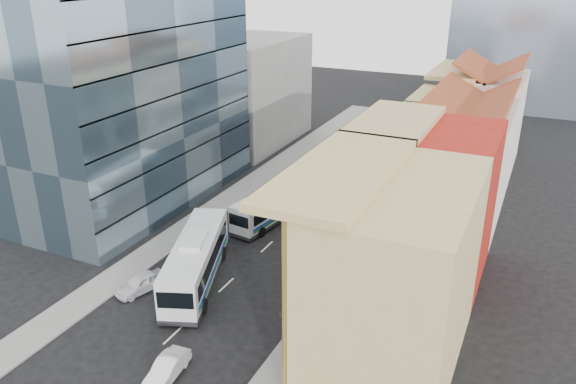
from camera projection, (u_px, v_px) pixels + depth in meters
The scene contains 15 objects.
ground at pixel (164, 343), 37.38m from camera, with size 200.00×200.00×0.00m, color black.
sidewalk_right at pixel (382, 232), 52.40m from camera, with size 3.00×90.00×0.15m, color slate.
sidewalk_left at pixel (225, 201), 59.07m from camera, with size 3.00×90.00×0.15m, color slate.
shophouse_tan at pixel (396, 277), 33.76m from camera, with size 8.00×14.00×12.00m, color tan.
shophouse_red at pixel (437, 204), 43.78m from camera, with size 8.00×10.00×12.00m, color #A41D12.
shophouse_cream_near at pixel (456, 176), 52.10m from camera, with size 8.00×9.00×10.00m, color white.
shophouse_cream_mid at pixel (471, 149), 59.62m from camera, with size 8.00×9.00×10.00m, color white.
shophouse_cream_far at pixel (485, 120), 68.20m from camera, with size 8.00×12.00×11.00m, color white.
office_tower at pixel (127, 56), 54.14m from camera, with size 12.00×26.00×30.00m, color #3F5464.
office_block_far at pixel (252, 92), 76.05m from camera, with size 10.00×18.00×14.00m, color gray.
bus_left_near at pixel (196, 260), 43.72m from camera, with size 2.93×12.51×4.01m, color silver, non-canonical shape.
bus_left_far at pixel (272, 204), 54.35m from camera, with size 2.48×10.60×3.40m, color silver, non-canonical shape.
bus_right at pixel (330, 238), 48.18m from camera, with size 2.25×9.59×3.08m, color silver, non-canonical shape.
sedan_left at pixel (141, 283), 43.04m from camera, with size 1.66×4.11×1.40m, color silver.
sedan_right at pixel (167, 369), 34.13m from camera, with size 1.34×3.85×1.27m, color silver.
Camera 1 is at (20.48, -24.19, 23.73)m, focal length 35.00 mm.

